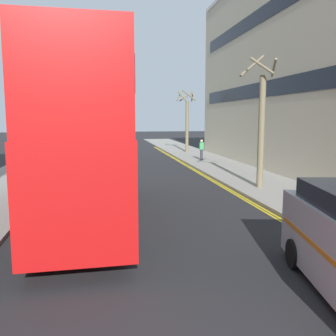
{
  "coord_description": "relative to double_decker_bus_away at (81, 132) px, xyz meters",
  "views": [
    {
      "loc": [
        -1.64,
        -1.21,
        3.51
      ],
      "look_at": [
        0.5,
        11.0,
        1.8
      ],
      "focal_mm": 39.46,
      "sensor_mm": 36.0,
      "label": 1
    }
  ],
  "objects": [
    {
      "name": "street_tree_mid",
      "position": [
        8.15,
        3.85,
        0.1
      ],
      "size": [
        1.67,
        1.83,
        6.39
      ],
      "color": "#6B6047",
      "rests_on": "sidewalk_right"
    },
    {
      "name": "sidewalk_right",
      "position": [
        8.88,
        4.45,
        -2.96
      ],
      "size": [
        4.0,
        80.0,
        0.14
      ],
      "primitive_type": "cube",
      "color": "gray",
      "rests_on": "ground"
    },
    {
      "name": "double_decker_bus_away",
      "position": [
        0.0,
        0.0,
        0.0
      ],
      "size": [
        3.03,
        10.87,
        5.64
      ],
      "color": "#B20F0F",
      "rests_on": "ground"
    },
    {
      "name": "kerb_line_inner",
      "position": [
        6.62,
        2.45,
        -3.03
      ],
      "size": [
        0.1,
        56.0,
        0.01
      ],
      "primitive_type": "cube",
      "color": "yellow",
      "rests_on": "ground"
    },
    {
      "name": "street_tree_near",
      "position": [
        8.7,
        22.26,
        0.12
      ],
      "size": [
        1.87,
        1.97,
        6.04
      ],
      "color": "#6B6047",
      "rests_on": "sidewalk_right"
    },
    {
      "name": "pedestrian_far",
      "position": [
        8.33,
        15.31,
        -2.04
      ],
      "size": [
        0.34,
        0.22,
        1.62
      ],
      "color": "#2D2D38",
      "rests_on": "sidewalk_right"
    },
    {
      "name": "kerb_line_outer",
      "position": [
        6.78,
        2.45,
        -3.03
      ],
      "size": [
        0.1,
        56.0,
        0.01
      ],
      "primitive_type": "cube",
      "color": "yellow",
      "rests_on": "ground"
    }
  ]
}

